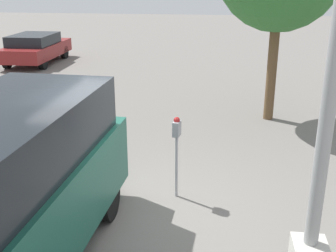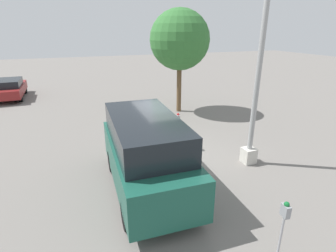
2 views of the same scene
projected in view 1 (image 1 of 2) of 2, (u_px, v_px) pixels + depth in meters
The scene contains 5 objects.
ground_plane at pixel (143, 216), 6.96m from camera, with size 80.00×80.00×0.00m, color slate.
parking_meter_near at pixel (177, 139), 7.23m from camera, with size 0.21×0.14×1.50m.
lamp_post at pixel (330, 93), 4.68m from camera, with size 0.44×0.44×6.85m.
parked_van at pixel (5, 188), 5.33m from camera, with size 4.73×2.12×2.25m.
car_distant at pixel (36, 48), 19.08m from camera, with size 4.23×1.91×1.33m.
Camera 1 is at (5.95, 1.23, 3.72)m, focal length 45.00 mm.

